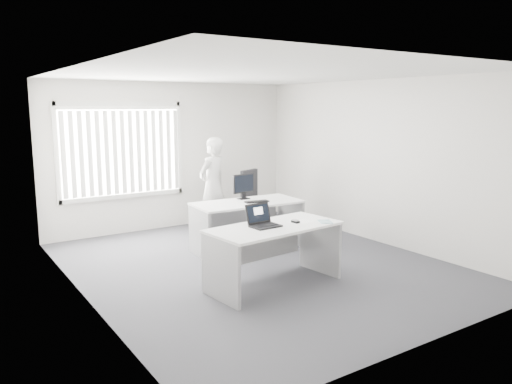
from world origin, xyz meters
TOP-DOWN VIEW (x-y plane):
  - ground at (0.00, 0.00)m, footprint 6.00×6.00m
  - wall_back at (0.00, 3.00)m, footprint 5.00×0.02m
  - wall_front at (0.00, -3.00)m, footprint 5.00×0.02m
  - wall_left at (-2.50, 0.00)m, footprint 0.02×6.00m
  - wall_right at (2.50, 0.00)m, footprint 0.02×6.00m
  - ceiling at (0.00, 0.00)m, footprint 5.00×6.00m
  - window at (-1.00, 2.96)m, footprint 2.32×0.06m
  - blinds at (-1.00, 2.90)m, footprint 2.20×0.10m
  - desk_near at (-0.29, -0.81)m, footprint 1.85×1.00m
  - desk_far at (0.33, 0.80)m, footprint 1.81×0.94m
  - office_chair at (1.20, 1.84)m, footprint 0.85×0.85m
  - person at (0.41, 2.13)m, footprint 0.77×0.64m
  - laptop at (-0.42, -0.81)m, footprint 0.39×0.35m
  - paper_sheet at (0.14, -0.83)m, footprint 0.34×0.25m
  - mouse at (0.04, -0.84)m, footprint 0.07×0.12m
  - booklet at (0.41, -1.02)m, footprint 0.24×0.27m
  - keyboard at (0.44, 0.69)m, footprint 0.42×0.20m
  - monitor at (0.41, 1.05)m, footprint 0.43×0.17m

SIDE VIEW (x-z plane):
  - ground at x=0.00m, z-range 0.00..0.00m
  - office_chair at x=1.20m, z-range -0.22..0.93m
  - desk_far at x=0.33m, z-range 0.18..0.98m
  - desk_near at x=-0.29m, z-range 0.18..0.99m
  - paper_sheet at x=0.14m, z-range 0.81..0.81m
  - keyboard at x=0.44m, z-range 0.80..0.82m
  - booklet at x=0.41m, z-range 0.81..0.82m
  - mouse at x=0.04m, z-range 0.81..0.86m
  - person at x=0.41m, z-range 0.00..1.79m
  - laptop at x=-0.42m, z-range 0.81..1.10m
  - monitor at x=0.41m, z-range 0.80..1.23m
  - wall_back at x=0.00m, z-range 0.00..2.80m
  - wall_front at x=0.00m, z-range 0.00..2.80m
  - wall_left at x=-2.50m, z-range 0.00..2.80m
  - wall_right at x=2.50m, z-range 0.00..2.80m
  - blinds at x=-1.00m, z-range 0.77..2.27m
  - window at x=-1.00m, z-range 0.67..2.43m
  - ceiling at x=0.00m, z-range 2.79..2.81m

